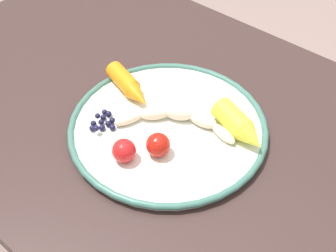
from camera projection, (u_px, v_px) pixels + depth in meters
The scene contains 8 objects.
dining_table at pixel (165, 151), 0.93m from camera, with size 1.15×0.71×0.77m.
plate at pixel (168, 127), 0.82m from camera, with size 0.36×0.36×0.02m.
banana at pixel (177, 118), 0.81m from camera, with size 0.20×0.13×0.03m.
carrot_orange at pixel (129, 86), 0.87m from camera, with size 0.13×0.07×0.03m.
carrot_yellow at pixel (240, 126), 0.79m from camera, with size 0.12×0.08×0.04m.
blueberry_pile at pixel (103, 122), 0.81m from camera, with size 0.05×0.06×0.02m.
tomato_near at pixel (158, 145), 0.76m from camera, with size 0.04×0.04×0.04m, color red.
tomato_mid at pixel (124, 151), 0.75m from camera, with size 0.04×0.04×0.04m, color red.
Camera 1 is at (0.40, -0.46, 1.36)m, focal length 48.70 mm.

